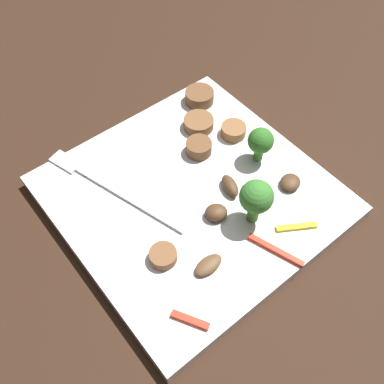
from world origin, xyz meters
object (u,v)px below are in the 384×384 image
at_px(fork, 105,185).
at_px(pepper_strip_3, 276,250).
at_px(plate, 192,196).
at_px(mushroom_3, 208,265).
at_px(broccoli_floret_1, 261,142).
at_px(sausage_slice_3, 163,256).
at_px(sausage_slice_2, 199,147).
at_px(mushroom_2, 230,186).
at_px(mushroom_0, 290,182).
at_px(broccoli_floret_0, 256,198).
at_px(sausage_slice_1, 233,131).
at_px(sausage_slice_4, 199,97).
at_px(sausage_slice_0, 199,123).
at_px(pepper_strip_1, 297,227).
at_px(mushroom_1, 214,214).
at_px(pepper_strip_0, 190,320).

bearing_deg(fork, pepper_strip_3, -170.17).
xyz_separation_m(plate, mushroom_3, (-0.08, 0.04, 0.01)).
height_order(broccoli_floret_1, sausage_slice_3, broccoli_floret_1).
bearing_deg(fork, sausage_slice_2, -120.06).
bearing_deg(sausage_slice_3, mushroom_2, -78.31).
height_order(broccoli_floret_1, mushroom_0, broccoli_floret_1).
xyz_separation_m(sausage_slice_2, sausage_slice_3, (-0.08, 0.11, -0.00)).
relative_size(fork, broccoli_floret_0, 3.18).
xyz_separation_m(sausage_slice_1, sausage_slice_3, (-0.08, 0.16, -0.00)).
bearing_deg(broccoli_floret_1, sausage_slice_4, -4.28).
height_order(fork, mushroom_2, mushroom_2).
distance_m(sausage_slice_0, sausage_slice_3, 0.18).
xyz_separation_m(sausage_slice_4, pepper_strip_3, (-0.21, 0.08, -0.01)).
bearing_deg(plate, pepper_strip_1, -151.79).
bearing_deg(broccoli_floret_1, mushroom_1, 107.98).
xyz_separation_m(broccoli_floret_0, mushroom_2, (0.04, -0.01, -0.03)).
height_order(sausage_slice_0, pepper_strip_1, sausage_slice_0).
bearing_deg(pepper_strip_0, sausage_slice_3, -15.90).
xyz_separation_m(fork, mushroom_1, (-0.10, -0.07, 0.00)).
distance_m(sausage_slice_1, sausage_slice_4, 0.07).
bearing_deg(pepper_strip_3, pepper_strip_0, 90.91).
distance_m(mushroom_1, mushroom_3, 0.06).
height_order(broccoli_floret_1, pepper_strip_1, broccoli_floret_1).
bearing_deg(mushroom_2, sausage_slice_2, -7.26).
bearing_deg(pepper_strip_0, mushroom_3, -56.90).
relative_size(broccoli_floret_1, sausage_slice_2, 1.49).
xyz_separation_m(plate, fork, (0.07, 0.07, 0.01)).
distance_m(sausage_slice_0, sausage_slice_1, 0.04).
xyz_separation_m(fork, sausage_slice_0, (0.00, -0.13, 0.00)).
xyz_separation_m(sausage_slice_3, sausage_slice_4, (0.15, -0.17, 0.00)).
relative_size(fork, pepper_strip_3, 2.97).
height_order(sausage_slice_0, sausage_slice_3, sausage_slice_0).
bearing_deg(mushroom_2, sausage_slice_3, 101.69).
relative_size(fork, mushroom_0, 7.36).
height_order(mushroom_2, pepper_strip_0, mushroom_2).
bearing_deg(sausage_slice_4, mushroom_3, 142.67).
distance_m(mushroom_1, pepper_strip_1, 0.08).
height_order(sausage_slice_3, mushroom_1, mushroom_1).
relative_size(mushroom_3, pepper_strip_3, 0.52).
xyz_separation_m(broccoli_floret_0, sausage_slice_4, (0.17, -0.07, -0.03)).
height_order(pepper_strip_1, pepper_strip_3, same).
height_order(mushroom_0, pepper_strip_1, mushroom_0).
relative_size(plate, pepper_strip_1, 6.41).
bearing_deg(pepper_strip_1, broccoli_floret_1, -19.92).
bearing_deg(sausage_slice_4, mushroom_0, 177.28).
height_order(sausage_slice_0, pepper_strip_0, sausage_slice_0).
bearing_deg(sausage_slice_4, pepper_strip_1, 168.55).
xyz_separation_m(mushroom_0, mushroom_3, (-0.02, 0.13, -0.00)).
bearing_deg(pepper_strip_1, sausage_slice_3, 65.68).
xyz_separation_m(broccoli_floret_1, sausage_slice_2, (0.05, 0.05, -0.02)).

